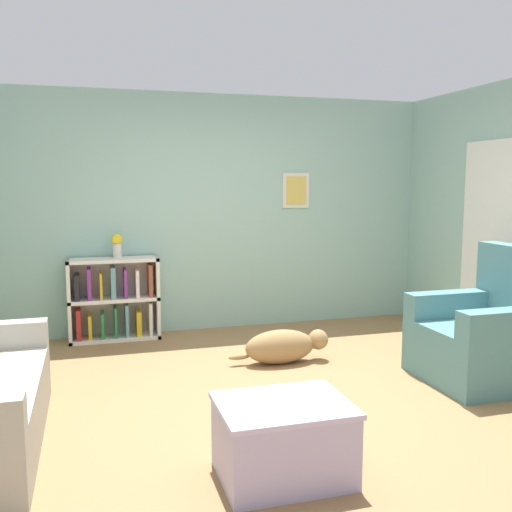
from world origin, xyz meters
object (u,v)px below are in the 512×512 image
Objects in this scene: coffee_table at (283,438)px; vase at (117,244)px; recliner_chair at (488,335)px; bookshelf at (114,300)px; dog at (284,346)px.

vase is at bearing 102.92° from coffee_table.
bookshelf is at bearing 143.69° from recliner_chair.
recliner_chair is at bearing -30.89° from dog.
bookshelf is 1.27× the size of coffee_table.
vase reaches higher than dog.
coffee_table is 3.35m from vase.
vase is at bearing 138.25° from dog.
coffee_table is at bearing -109.15° from dog.
bookshelf is 3.29m from coffee_table.
recliner_chair is 1.53× the size of coffee_table.
recliner_chair reaches higher than dog.
bookshelf reaches higher than coffee_table.
dog is at bearing 70.85° from coffee_table.
dog is 3.72× the size of vase.
coffee_table is 2.88× the size of vase.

